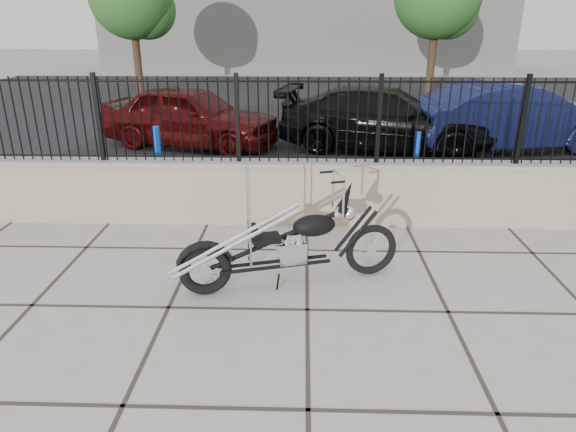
{
  "coord_description": "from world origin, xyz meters",
  "views": [
    {
      "loc": [
        -0.06,
        -4.75,
        2.95
      ],
      "look_at": [
        -0.23,
        0.87,
        0.74
      ],
      "focal_mm": 32.0,
      "sensor_mm": 36.0,
      "label": 1
    }
  ],
  "objects_px": {
    "car_black": "(386,119)",
    "car_red": "(191,116)",
    "chopper_motorcycle": "(287,226)",
    "car_blue": "(510,116)"
  },
  "relations": [
    {
      "from": "car_red",
      "to": "chopper_motorcycle",
      "type": "bearing_deg",
      "value": -142.54
    },
    {
      "from": "car_blue",
      "to": "chopper_motorcycle",
      "type": "bearing_deg",
      "value": 131.47
    },
    {
      "from": "car_red",
      "to": "car_black",
      "type": "xyz_separation_m",
      "value": [
        4.57,
        -0.18,
        -0.01
      ]
    },
    {
      "from": "car_black",
      "to": "car_red",
      "type": "bearing_deg",
      "value": 100.17
    },
    {
      "from": "car_red",
      "to": "car_black",
      "type": "relative_size",
      "value": 0.86
    },
    {
      "from": "chopper_motorcycle",
      "to": "car_blue",
      "type": "bearing_deg",
      "value": 37.58
    },
    {
      "from": "chopper_motorcycle",
      "to": "car_blue",
      "type": "distance_m",
      "value": 8.29
    },
    {
      "from": "car_red",
      "to": "car_blue",
      "type": "height_order",
      "value": "car_blue"
    },
    {
      "from": "car_blue",
      "to": "car_red",
      "type": "bearing_deg",
      "value": 77.24
    },
    {
      "from": "chopper_motorcycle",
      "to": "car_red",
      "type": "bearing_deg",
      "value": 94.48
    }
  ]
}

